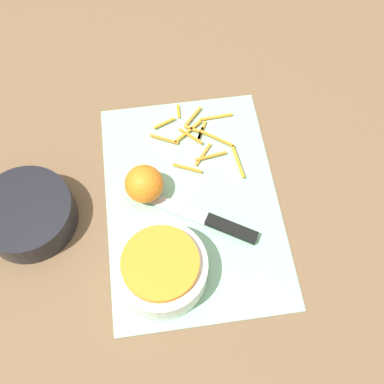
# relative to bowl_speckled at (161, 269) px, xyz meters

# --- Properties ---
(ground_plane) EXTENTS (4.00, 4.00, 0.00)m
(ground_plane) POSITION_rel_bowl_speckled_xyz_m (0.14, -0.07, -0.04)
(ground_plane) COLOR brown
(cutting_board) EXTENTS (0.46, 0.32, 0.01)m
(cutting_board) POSITION_rel_bowl_speckled_xyz_m (0.14, -0.07, -0.04)
(cutting_board) COLOR #84B793
(cutting_board) RESTS_ON ground_plane
(bowl_speckled) EXTENTS (0.15, 0.15, 0.07)m
(bowl_speckled) POSITION_rel_bowl_speckled_xyz_m (0.00, 0.00, 0.00)
(bowl_speckled) COLOR silver
(bowl_speckled) RESTS_ON cutting_board
(bowl_dark) EXTENTS (0.17, 0.17, 0.06)m
(bowl_dark) POSITION_rel_bowl_speckled_xyz_m (0.14, 0.22, -0.01)
(bowl_dark) COLOR black
(bowl_dark) RESTS_ON ground_plane
(knife) EXTENTS (0.14, 0.20, 0.02)m
(knife) POSITION_rel_bowl_speckled_xyz_m (0.08, -0.11, -0.03)
(knife) COLOR black
(knife) RESTS_ON cutting_board
(orange_left) EXTENTS (0.07, 0.07, 0.07)m
(orange_left) POSITION_rel_bowl_speckled_xyz_m (0.16, 0.01, 0.00)
(orange_left) COLOR orange
(orange_left) RESTS_ON cutting_board
(peel_pile) EXTENTS (0.19, 0.17, 0.01)m
(peel_pile) POSITION_rel_bowl_speckled_xyz_m (0.27, -0.10, -0.03)
(peel_pile) COLOR orange
(peel_pile) RESTS_ON cutting_board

